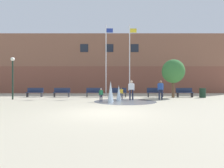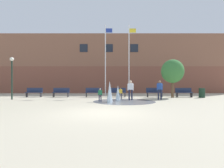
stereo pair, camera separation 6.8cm
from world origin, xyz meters
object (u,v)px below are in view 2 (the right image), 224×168
park_bench_far_right (184,92)px  lamp_post_left_lane (12,72)px  child_in_fountain (121,93)px  child_running (100,94)px  park_bench_left_of_flagpoles (61,92)px  park_bench_under_right_flagpole (118,92)px  adult_in_red (131,89)px  park_bench_far_left (35,92)px  park_bench_near_trashcan (155,92)px  flagpole_right (130,58)px  park_bench_under_left_flagpole (94,92)px  street_tree_near_building (173,71)px  flagpole_left (106,58)px  trash_can (202,93)px  teen_by_trashcan (160,88)px

park_bench_far_right → lamp_post_left_lane: bearing=-171.0°
child_in_fountain → child_running: same height
child_in_fountain → park_bench_left_of_flagpoles: bearing=-1.7°
park_bench_under_right_flagpole → adult_in_red: (0.93, -3.16, 0.45)m
park_bench_far_left → child_in_fountain: (8.46, -2.67, 0.10)m
park_bench_near_trashcan → park_bench_far_right: bearing=-4.9°
child_running → park_bench_far_right: bearing=-95.2°
child_in_fountain → flagpole_right: flagpole_right is taller
park_bench_near_trashcan → child_in_fountain: child_in_fountain is taller
lamp_post_left_lane → park_bench_under_left_flagpole: bearing=21.7°
park_bench_far_left → street_tree_near_building: (13.51, -0.74, 2.02)m
flagpole_left → trash_can: size_ratio=8.57×
adult_in_red → street_tree_near_building: 5.18m
park_bench_under_right_flagpole → adult_in_red: 3.32m
park_bench_under_right_flagpole → flagpole_left: size_ratio=0.21×
park_bench_far_right → street_tree_near_building: 2.44m
flagpole_left → lamp_post_left_lane: 8.99m
park_bench_under_left_flagpole → flagpole_right: 5.43m
lamp_post_left_lane → street_tree_near_building: bearing=7.9°
adult_in_red → park_bench_far_right: bearing=42.3°
park_bench_left_of_flagpoles → park_bench_near_trashcan: same height
park_bench_far_left → trash_can: size_ratio=1.78×
child_running → flagpole_right: bearing=-57.7°
child_in_fountain → flagpole_left: flagpole_left is taller
flagpole_left → lamp_post_left_lane: size_ratio=2.17×
park_bench_under_right_flagpole → flagpole_right: 4.17m
flagpole_right → street_tree_near_building: size_ratio=2.12×
park_bench_far_left → teen_by_trashcan: size_ratio=1.01×
park_bench_under_left_flagpole → child_in_fountain: size_ratio=1.62×
park_bench_far_right → trash_can: park_bench_far_right is taller
child_in_fountain → lamp_post_left_lane: lamp_post_left_lane is taller
park_bench_left_of_flagpoles → child_in_fountain: (5.74, -2.51, 0.10)m
trash_can → park_bench_under_right_flagpole: bearing=175.0°
park_bench_under_left_flagpole → flagpole_right: bearing=23.9°
adult_in_red → park_bench_near_trashcan: bearing=63.8°
park_bench_far_left → flagpole_left: flagpole_left is taller
park_bench_near_trashcan → park_bench_far_right: 2.84m
teen_by_trashcan → adult_in_red: bearing=-135.9°
park_bench_far_left → park_bench_under_right_flagpole: 8.32m
park_bench_near_trashcan → park_bench_far_right: (2.83, -0.24, 0.00)m
park_bench_near_trashcan → lamp_post_left_lane: bearing=-167.9°
park_bench_under_left_flagpole → flagpole_right: (3.70, 1.64, 3.62)m
trash_can → flagpole_right: bearing=160.9°
park_bench_far_left → park_bench_under_left_flagpole: 5.92m
child_in_fountain → child_running: bearing=69.8°
park_bench_far_left → child_running: size_ratio=1.62×
trash_can → park_bench_left_of_flagpoles: bearing=177.5°
park_bench_left_of_flagpoles → park_bench_far_right: size_ratio=1.00×
child_in_fountain → trash_can: child_in_fountain is taller
park_bench_near_trashcan → flagpole_right: (-2.35, 1.56, 3.62)m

